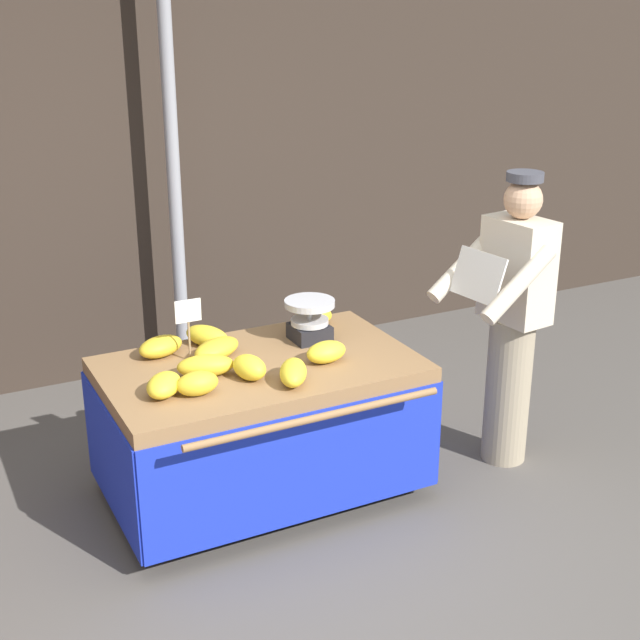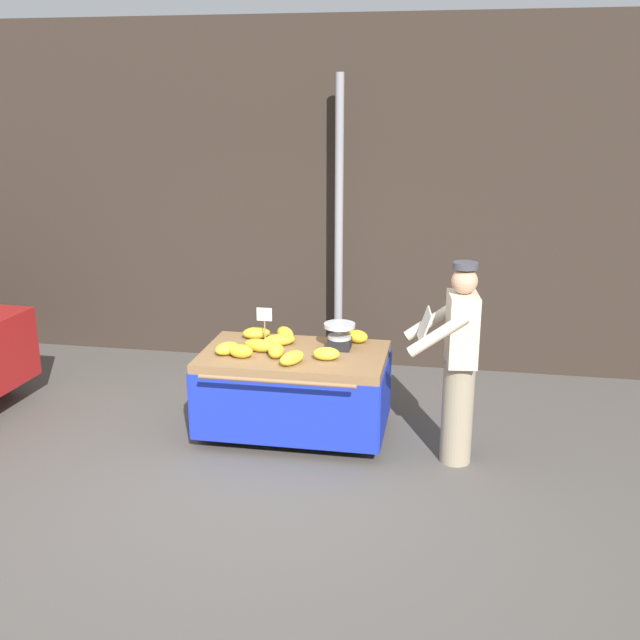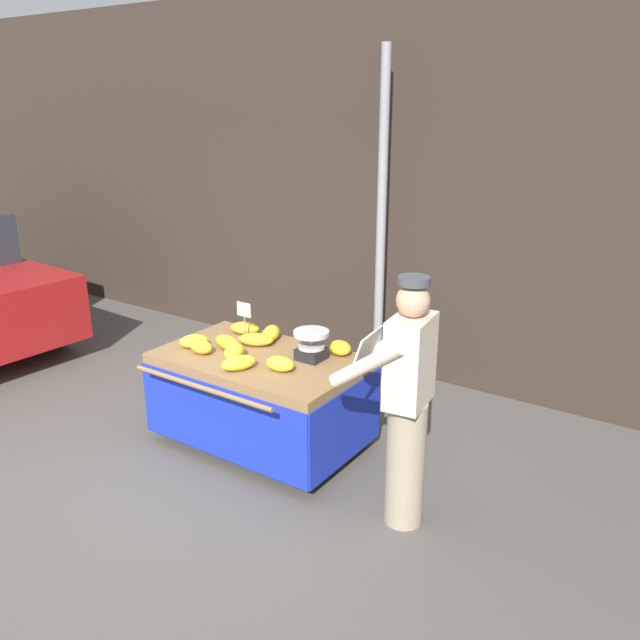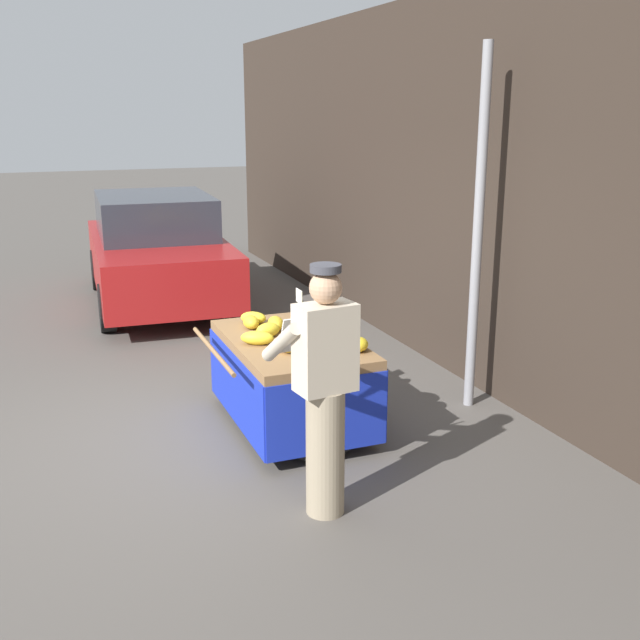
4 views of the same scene
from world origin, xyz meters
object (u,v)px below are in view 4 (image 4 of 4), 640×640
(weighing_scale, at_px, (327,335))
(banana_bunch_9, at_px, (287,345))
(banana_cart, at_px, (291,364))
(banana_bunch_0, at_px, (268,330))
(banana_bunch_5, at_px, (309,316))
(banana_bunch_2, at_px, (257,338))
(parked_car, at_px, (157,251))
(banana_bunch_1, at_px, (358,344))
(banana_bunch_4, at_px, (253,318))
(banana_bunch_3, at_px, (276,323))
(banana_bunch_6, at_px, (323,323))
(banana_bunch_8, at_px, (251,322))
(price_sign, at_px, (299,300))
(street_pole, at_px, (478,234))
(vendor_person, at_px, (324,390))
(banana_bunch_7, at_px, (302,326))

(weighing_scale, distance_m, banana_bunch_9, 0.33)
(banana_cart, distance_m, banana_bunch_0, 0.35)
(banana_cart, height_order, banana_bunch_5, banana_bunch_5)
(banana_bunch_2, xyz_separation_m, parked_car, (-4.82, 0.02, -0.10))
(banana_bunch_1, height_order, banana_bunch_4, banana_bunch_1)
(banana_bunch_3, distance_m, banana_bunch_6, 0.41)
(banana_bunch_2, distance_m, banana_bunch_5, 0.80)
(banana_cart, height_order, banana_bunch_8, banana_bunch_8)
(weighing_scale, height_order, banana_bunch_8, weighing_scale)
(price_sign, bearing_deg, banana_bunch_1, 13.14)
(price_sign, bearing_deg, weighing_scale, -1.40)
(banana_bunch_4, distance_m, banana_bunch_6, 0.65)
(banana_bunch_8, bearing_deg, banana_bunch_5, 91.00)
(banana_bunch_0, relative_size, banana_bunch_5, 0.82)
(banana_cart, bearing_deg, banana_bunch_3, -173.90)
(banana_bunch_9, bearing_deg, banana_bunch_3, 169.64)
(street_pole, bearing_deg, banana_bunch_3, -104.26)
(banana_bunch_5, relative_size, vendor_person, 0.15)
(banana_bunch_1, height_order, parked_car, parked_car)
(banana_bunch_5, bearing_deg, weighing_scale, -10.84)
(banana_bunch_6, bearing_deg, banana_bunch_3, -111.35)
(price_sign, relative_size, banana_bunch_5, 1.32)
(street_pole, bearing_deg, banana_bunch_2, -92.32)
(banana_bunch_1, distance_m, vendor_person, 1.13)
(banana_bunch_6, xyz_separation_m, banana_bunch_7, (-0.01, -0.18, -0.00))
(banana_bunch_3, xyz_separation_m, banana_bunch_8, (-0.11, -0.19, 0.00))
(banana_bunch_2, height_order, banana_bunch_7, banana_bunch_2)
(banana_bunch_3, bearing_deg, banana_bunch_0, -34.81)
(weighing_scale, height_order, banana_bunch_2, weighing_scale)
(weighing_scale, relative_size, vendor_person, 0.16)
(banana_bunch_4, xyz_separation_m, banana_bunch_9, (0.88, 0.01, 0.00))
(banana_bunch_3, bearing_deg, weighing_scale, 16.62)
(banana_bunch_3, xyz_separation_m, banana_bunch_5, (-0.12, 0.36, -0.00))
(vendor_person, xyz_separation_m, parked_car, (-6.20, -0.02, -0.12))
(parked_car, bearing_deg, banana_bunch_9, 1.60)
(banana_bunch_0, relative_size, banana_bunch_2, 0.77)
(banana_bunch_1, bearing_deg, street_pole, 106.23)
(banana_cart, bearing_deg, price_sign, 148.72)
(banana_bunch_0, bearing_deg, weighing_scale, 33.61)
(banana_cart, bearing_deg, street_pole, 85.58)
(vendor_person, bearing_deg, banana_bunch_4, 176.68)
(vendor_person, bearing_deg, street_pole, 123.41)
(price_sign, height_order, banana_bunch_5, price_sign)
(price_sign, bearing_deg, banana_bunch_0, -61.69)
(street_pole, xyz_separation_m, banana_bunch_1, (0.38, -1.31, -0.75))
(weighing_scale, bearing_deg, parked_car, -174.88)
(street_pole, relative_size, banana_bunch_9, 14.02)
(weighing_scale, xyz_separation_m, price_sign, (-0.69, 0.02, 0.13))
(banana_bunch_6, relative_size, vendor_person, 0.17)
(banana_bunch_5, height_order, banana_bunch_8, banana_bunch_8)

